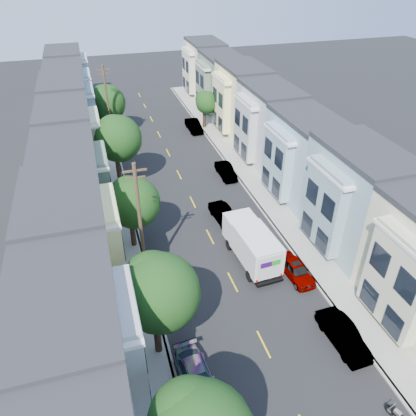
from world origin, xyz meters
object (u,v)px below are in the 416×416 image
tree_c (133,203)px  tree_e (107,103)px  parked_left_c (169,286)px  parked_left_d (141,197)px  tree_far_r (206,103)px  lead_sedan (223,215)px  parked_left_b (197,378)px  parked_right_a (343,335)px  utility_pole_far (108,107)px  utility_pole_near (141,227)px  parked_right_b (296,270)px  tree_d (117,139)px  parked_right_c (226,171)px  tree_b (158,293)px  parked_right_d (194,126)px  fedex_truck (252,244)px

tree_c → tree_e: size_ratio=0.94×
tree_c → parked_left_c: size_ratio=1.38×
parked_left_c → parked_left_d: size_ratio=1.11×
tree_e → tree_far_r: tree_e is taller
lead_sedan → tree_e: bearing=103.7°
parked_left_b → parked_right_a: (9.80, 0.18, 0.07)m
utility_pole_far → parked_right_a: 37.33m
tree_e → utility_pole_far: utility_pole_far is taller
utility_pole_near → parked_left_c: 4.97m
lead_sedan → parked_left_c: parked_left_c is taller
lead_sedan → parked_left_c: bearing=-136.9°
tree_far_r → parked_right_b: bearing=-93.6°
parked_left_c → tree_far_r: bearing=71.5°
tree_d → tree_e: tree_d is taller
tree_far_r → parked_right_c: tree_far_r is taller
utility_pole_near → parked_left_b: utility_pole_near is taller
parked_left_c → parked_right_c: 18.66m
tree_d → lead_sedan: (8.21, -9.03, -4.83)m
utility_pole_far → parked_right_b: 31.21m
tree_b → parked_left_c: (1.40, 4.85, -4.33)m
lead_sedan → parked_right_d: (2.99, 21.92, 0.04)m
utility_pole_far → parked_right_a: size_ratio=2.32×
tree_far_r → parked_left_b: (-11.80, -38.07, -2.90)m
fedex_truck → parked_left_d: 13.56m
parked_left_c → parked_left_d: bearing=92.8°
utility_pole_far → lead_sedan: size_ratio=2.45×
fedex_truck → parked_right_b: size_ratio=1.55×
tree_c → tree_d: size_ratio=0.82×
utility_pole_near → utility_pole_far: size_ratio=1.00×
parked_left_c → parked_right_a: size_ratio=1.08×
parked_left_b → parked_left_c: size_ratio=0.93×
tree_far_r → parked_right_a: bearing=-93.0°
fedex_truck → parked_left_d: bearing=118.6°
utility_pole_far → tree_e: bearing=90.0°
tree_c → fedex_truck: size_ratio=1.00×
fedex_truck → parked_right_b: fedex_truck is taller
tree_e → tree_far_r: bearing=-3.7°
lead_sedan → parked_left_d: lead_sedan is taller
parked_left_b → lead_sedan: bearing=61.7°
parked_right_c → utility_pole_near: bearing=-128.6°
utility_pole_near → parked_left_b: size_ratio=2.30×
parked_right_c → parked_left_c: bearing=-121.9°
tree_far_r → utility_pole_far: utility_pole_far is taller
utility_pole_near → parked_right_a: bearing=-39.8°
parked_right_c → tree_far_r: bearing=81.9°
utility_pole_far → parked_left_b: bearing=-87.7°
parked_left_b → utility_pole_far: bearing=87.6°
tree_d → utility_pole_far: size_ratio=0.79×
tree_c → parked_right_a: (11.20, -14.01, -3.57)m
tree_b → utility_pole_far: utility_pole_far is taller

